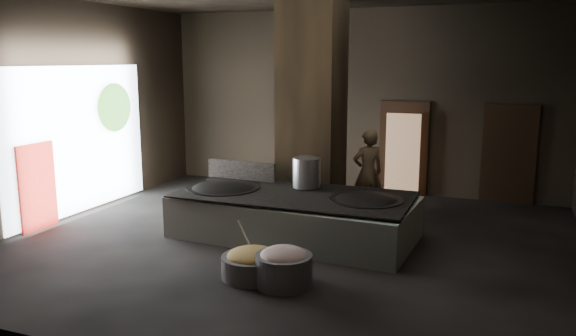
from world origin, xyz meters
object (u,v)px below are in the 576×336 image
at_px(wok_left, 223,192).
at_px(wok_right, 366,204).
at_px(hearth_platform, 294,217).
at_px(meat_basin, 284,270).
at_px(cook, 368,172).
at_px(veg_basin, 252,267).
at_px(stock_pot, 306,173).

bearing_deg(wok_left, wok_right, 2.05).
height_order(hearth_platform, meat_basin, hearth_platform).
bearing_deg(wok_right, hearth_platform, -177.88).
xyz_separation_m(wok_right, cook, (-0.45, 2.00, 0.16)).
bearing_deg(veg_basin, meat_basin, -9.34).
bearing_deg(veg_basin, stock_pot, 91.47).
xyz_separation_m(cook, veg_basin, (-0.79, -4.16, -0.74)).
height_order(wok_left, stock_pot, stock_pot).
bearing_deg(stock_pot, veg_basin, -88.53).
relative_size(hearth_platform, cook, 2.41).
relative_size(wok_left, cook, 0.76).
xyz_separation_m(wok_right, meat_basin, (-0.68, -2.25, -0.52)).
bearing_deg(veg_basin, cook, 79.32).
xyz_separation_m(wok_left, veg_basin, (1.57, -2.06, -0.58)).
distance_m(wok_left, cook, 3.16).
distance_m(hearth_platform, cook, 2.30).
relative_size(wok_right, meat_basin, 1.52).
bearing_deg(wok_right, wok_left, -177.95).
relative_size(hearth_platform, wok_right, 3.41).
xyz_separation_m(wok_left, wok_right, (2.80, 0.10, 0.00)).
xyz_separation_m(wok_left, stock_pot, (1.50, 0.60, 0.38)).
height_order(hearth_platform, stock_pot, stock_pot).
relative_size(cook, meat_basin, 2.16).
relative_size(hearth_platform, stock_pot, 7.67).
xyz_separation_m(hearth_platform, cook, (0.90, 2.05, 0.53)).
xyz_separation_m(hearth_platform, wok_left, (-1.45, -0.05, 0.37)).
bearing_deg(meat_basin, stock_pot, 102.76).
bearing_deg(hearth_platform, cook, 69.38).
distance_m(wok_right, meat_basin, 2.41).
bearing_deg(hearth_platform, meat_basin, -69.86).
distance_m(stock_pot, cook, 1.74).
bearing_deg(veg_basin, wok_left, 127.25).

